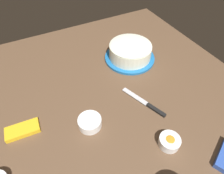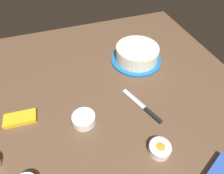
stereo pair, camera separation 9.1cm
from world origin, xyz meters
The scene contains 7 objects.
ground_plane centered at (0.00, 0.00, 0.00)m, with size 1.54×1.54×0.00m, color brown.
frosted_cake centered at (0.32, 0.28, 0.05)m, with size 0.28×0.28×0.10m.
spreading_knife centered at (0.22, -0.05, 0.01)m, with size 0.10×0.23×0.01m.
sprinkle_bowl_green centered at (-0.05, -0.03, 0.02)m, with size 0.10×0.10×0.04m.
sprinkle_bowl_orange centered at (0.18, -0.24, 0.02)m, with size 0.08×0.08×0.04m.
candy_box_lower centered at (0.34, -0.39, 0.01)m, with size 0.14×0.06×0.03m, color #2D51B2.
candy_box_upper centered at (-0.31, 0.07, 0.01)m, with size 0.13×0.06×0.02m, color yellow.
Camera 2 is at (-0.09, -0.49, 0.70)m, focal length 30.81 mm.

